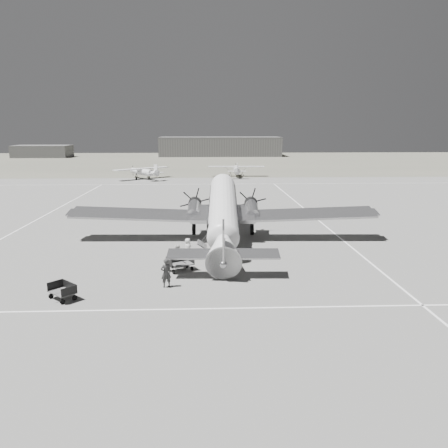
% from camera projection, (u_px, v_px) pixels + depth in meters
% --- Properties ---
extents(ground, '(260.00, 260.00, 0.00)m').
position_uv_depth(ground, '(205.00, 243.00, 37.23)').
color(ground, slate).
rests_on(ground, ground).
extents(taxi_line_near, '(60.00, 0.15, 0.01)m').
position_uv_depth(taxi_line_near, '(205.00, 309.00, 23.56)').
color(taxi_line_near, white).
rests_on(taxi_line_near, ground).
extents(taxi_line_right, '(0.15, 80.00, 0.01)m').
position_uv_depth(taxi_line_right, '(344.00, 241.00, 37.69)').
color(taxi_line_right, white).
rests_on(taxi_line_right, ground).
extents(taxi_line_left, '(0.15, 60.00, 0.01)m').
position_uv_depth(taxi_line_left, '(36.00, 220.00, 46.28)').
color(taxi_line_left, white).
rests_on(taxi_line_left, ground).
extents(taxi_line_horizon, '(90.00, 0.15, 0.01)m').
position_uv_depth(taxi_line_horizon, '(206.00, 184.00, 76.26)').
color(taxi_line_horizon, white).
rests_on(taxi_line_horizon, ground).
extents(grass_infield, '(260.00, 90.00, 0.01)m').
position_uv_depth(grass_infield, '(206.00, 161.00, 129.94)').
color(grass_infield, '#616052').
rests_on(grass_infield, ground).
extents(hangar_main, '(42.00, 14.00, 6.60)m').
position_uv_depth(hangar_main, '(220.00, 146.00, 153.83)').
color(hangar_main, slate).
rests_on(hangar_main, ground).
extents(shed_secondary, '(18.00, 10.00, 4.00)m').
position_uv_depth(shed_secondary, '(43.00, 151.00, 146.88)').
color(shed_secondary, '#525252').
rests_on(shed_secondary, ground).
extents(dc3_airliner, '(27.61, 19.65, 5.14)m').
position_uv_depth(dc3_airliner, '(223.00, 214.00, 36.09)').
color(dc3_airliner, '#A8A8AA').
rests_on(dc3_airliner, ground).
extents(light_plane_left, '(14.90, 14.63, 2.40)m').
position_uv_depth(light_plane_left, '(143.00, 173.00, 83.48)').
color(light_plane_left, silver).
rests_on(light_plane_left, ground).
extents(light_plane_right, '(11.75, 9.67, 2.37)m').
position_uv_depth(light_plane_right, '(236.00, 171.00, 87.98)').
color(light_plane_right, silver).
rests_on(light_plane_right, ground).
extents(baggage_cart_near, '(2.17, 1.95, 1.01)m').
position_uv_depth(baggage_cart_near, '(180.00, 264.00, 29.76)').
color(baggage_cart_near, '#525252').
rests_on(baggage_cart_near, ground).
extents(baggage_cart_far, '(2.02, 2.00, 0.94)m').
position_uv_depth(baggage_cart_far, '(62.00, 292.00, 24.78)').
color(baggage_cart_far, '#525252').
rests_on(baggage_cart_far, ground).
extents(ground_crew, '(0.78, 0.66, 1.80)m').
position_uv_depth(ground_crew, '(166.00, 273.00, 26.64)').
color(ground_crew, '#2F2F2F').
rests_on(ground_crew, ground).
extents(ramp_agent, '(0.83, 0.94, 1.62)m').
position_uv_depth(ramp_agent, '(178.00, 256.00, 30.48)').
color(ramp_agent, silver).
rests_on(ramp_agent, ground).
extents(passenger, '(0.56, 0.79, 1.53)m').
position_uv_depth(passenger, '(188.00, 248.00, 32.65)').
color(passenger, silver).
rests_on(passenger, ground).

